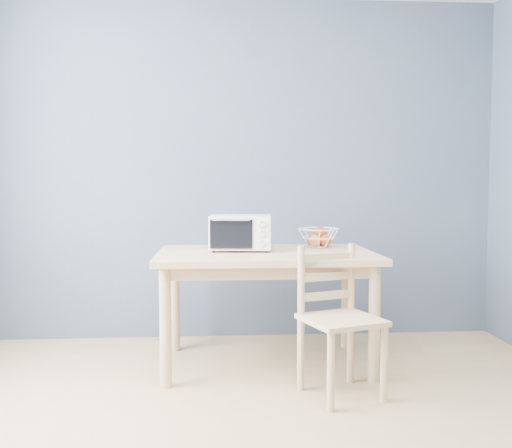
{
  "coord_description": "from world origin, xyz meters",
  "views": [
    {
      "loc": [
        -0.17,
        -2.16,
        1.19
      ],
      "look_at": [
        0.09,
        1.53,
        0.93
      ],
      "focal_mm": 40.0,
      "sensor_mm": 36.0,
      "label": 1
    }
  ],
  "objects": [
    {
      "name": "dining_chair",
      "position": [
        0.51,
        0.97,
        0.41
      ],
      "size": [
        0.5,
        0.5,
        0.84
      ],
      "rotation": [
        0.0,
        0.0,
        0.34
      ],
      "color": "#D3B37E",
      "rests_on": "ground"
    },
    {
      "name": "fruit_basket",
      "position": [
        0.54,
        1.75,
        0.82
      ],
      "size": [
        0.32,
        0.32,
        0.15
      ],
      "rotation": [
        0.0,
        0.0,
        -0.11
      ],
      "color": "white",
      "rests_on": "dining_table"
    },
    {
      "name": "room",
      "position": [
        0.0,
        0.0,
        1.3
      ],
      "size": [
        4.01,
        4.51,
        2.61
      ],
      "color": "tan",
      "rests_on": "ground"
    },
    {
      "name": "toaster_oven",
      "position": [
        -0.03,
        1.58,
        0.87
      ],
      "size": [
        0.42,
        0.31,
        0.23
      ],
      "rotation": [
        0.0,
        0.0,
        -0.08
      ],
      "color": "white",
      "rests_on": "dining_table"
    },
    {
      "name": "dining_table",
      "position": [
        0.15,
        1.51,
        0.65
      ],
      "size": [
        1.4,
        0.9,
        0.75
      ],
      "color": "#D3B37E",
      "rests_on": "ground"
    }
  ]
}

